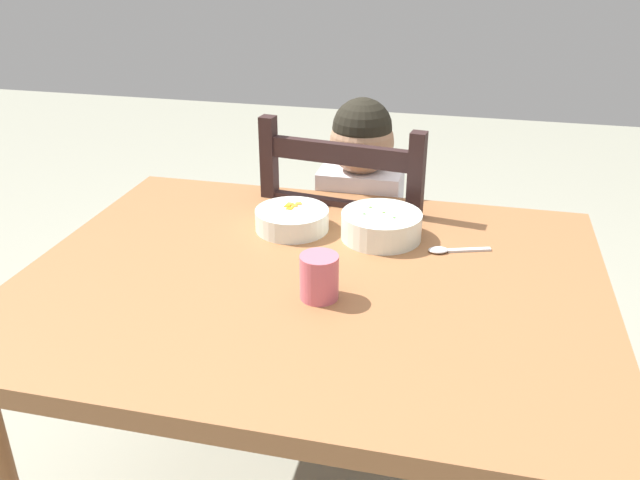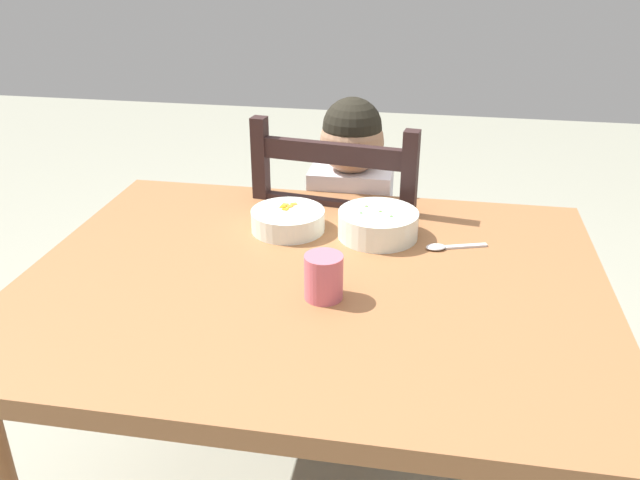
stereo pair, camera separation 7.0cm
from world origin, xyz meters
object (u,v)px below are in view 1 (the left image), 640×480
at_px(child_figure, 358,218).
at_px(bowl_of_carrots, 292,219).
at_px(dining_chair, 354,274).
at_px(spoon, 448,250).
at_px(drinking_cup, 319,277).
at_px(bowl_of_peas, 381,225).
at_px(dining_table, 312,319).

height_order(child_figure, bowl_of_carrots, child_figure).
relative_size(dining_chair, spoon, 6.71).
height_order(spoon, drinking_cup, drinking_cup).
bearing_deg(dining_chair, child_figure, -37.58).
xyz_separation_m(bowl_of_peas, drinking_cup, (-0.07, -0.29, 0.01)).
relative_size(bowl_of_peas, bowl_of_carrots, 1.06).
bearing_deg(dining_chair, bowl_of_carrots, -107.84).
height_order(child_figure, bowl_of_peas, child_figure).
height_order(child_figure, spoon, child_figure).
bearing_deg(drinking_cup, bowl_of_peas, 75.53).
distance_m(child_figure, spoon, 0.43).
relative_size(child_figure, spoon, 6.90).
distance_m(bowl_of_carrots, drinking_cup, 0.32).
bearing_deg(child_figure, bowl_of_peas, -70.62).
distance_m(dining_table, bowl_of_peas, 0.27).
xyz_separation_m(bowl_of_peas, spoon, (0.15, -0.04, -0.03)).
distance_m(dining_chair, spoon, 0.50).
xyz_separation_m(child_figure, bowl_of_peas, (0.10, -0.29, 0.12)).
relative_size(dining_table, bowl_of_peas, 6.48).
relative_size(dining_table, child_figure, 1.23).
xyz_separation_m(bowl_of_peas, bowl_of_carrots, (-0.21, 0.00, -0.01)).
bearing_deg(bowl_of_peas, spoon, -13.72).
height_order(bowl_of_peas, spoon, bowl_of_peas).
bearing_deg(dining_chair, drinking_cup, -86.46).
height_order(dining_table, bowl_of_peas, bowl_of_peas).
height_order(bowl_of_peas, bowl_of_carrots, bowl_of_peas).
bearing_deg(child_figure, dining_chair, 142.42).
bearing_deg(child_figure, dining_table, -90.67).
xyz_separation_m(dining_chair, bowl_of_carrots, (-0.10, -0.30, 0.29)).
relative_size(dining_chair, bowl_of_carrots, 5.43).
bearing_deg(bowl_of_peas, dining_chair, 110.26).
distance_m(dining_table, dining_chair, 0.53).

